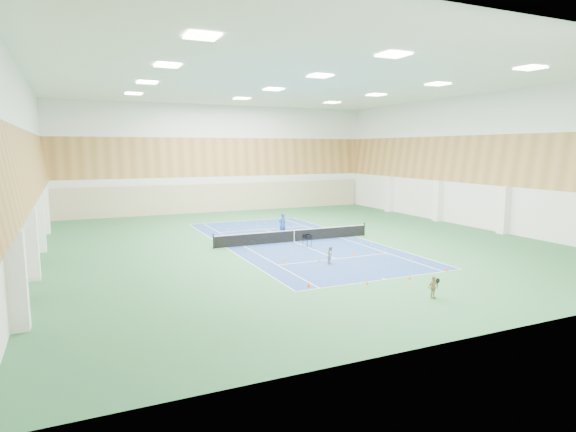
{
  "coord_description": "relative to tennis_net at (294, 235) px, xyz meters",
  "views": [
    {
      "loc": [
        -15.51,
        -33.09,
        7.16
      ],
      "look_at": [
        -0.37,
        0.33,
        2.0
      ],
      "focal_mm": 30.0,
      "sensor_mm": 36.0,
      "label": 1
    }
  ],
  "objects": [
    {
      "name": "cone_svc_a",
      "position": [
        -3.37,
        -5.81,
        -0.43
      ],
      "size": [
        0.22,
        0.22,
        0.25
      ],
      "primitive_type": "cone",
      "color": "orange",
      "rests_on": "ground"
    },
    {
      "name": "wood_cladding",
      "position": [
        0.0,
        0.0,
        7.45
      ],
      "size": [
        36.0,
        40.0,
        8.0
      ],
      "primitive_type": null,
      "color": "#B57E43",
      "rests_on": "room_shell"
    },
    {
      "name": "cone_svc_c",
      "position": [
        1.58,
        -5.96,
        -0.42
      ],
      "size": [
        0.23,
        0.23,
        0.25
      ],
      "primitive_type": "cone",
      "color": "#FF5E0D",
      "rests_on": "ground"
    },
    {
      "name": "cone_base_b",
      "position": [
        -1.47,
        -12.28,
        -0.45
      ],
      "size": [
        0.19,
        0.19,
        0.2
      ],
      "primitive_type": "cone",
      "color": "orange",
      "rests_on": "ground"
    },
    {
      "name": "back_curtain",
      "position": [
        0.0,
        19.75,
        1.05
      ],
      "size": [
        35.4,
        0.16,
        3.2
      ],
      "primitive_type": "cube",
      "color": "#C6B793",
      "rests_on": "ground"
    },
    {
      "name": "cone_base_c",
      "position": [
        1.23,
        -12.39,
        -0.44
      ],
      "size": [
        0.21,
        0.21,
        0.23
      ],
      "primitive_type": "cone",
      "color": "#FE610D",
      "rests_on": "ground"
    },
    {
      "name": "ball_cart",
      "position": [
        0.1,
        -2.06,
        -0.09
      ],
      "size": [
        0.64,
        0.64,
        0.92
      ],
      "primitive_type": null,
      "rotation": [
        0.0,
        0.0,
        0.24
      ],
      "color": "black",
      "rests_on": "ground"
    },
    {
      "name": "coach",
      "position": [
        0.26,
        2.85,
        0.4
      ],
      "size": [
        0.79,
        0.61,
        1.9
      ],
      "primitive_type": "imported",
      "rotation": [
        0.0,
        0.0,
        3.4
      ],
      "color": "#204094",
      "rests_on": "ground"
    },
    {
      "name": "child_court",
      "position": [
        -0.95,
        -7.43,
        0.01
      ],
      "size": [
        0.69,
        0.69,
        1.13
      ],
      "primitive_type": "imported",
      "rotation": [
        0.0,
        0.0,
        0.75
      ],
      "color": "#92929A",
      "rests_on": "ground"
    },
    {
      "name": "tennis_balls_scatter",
      "position": [
        0.0,
        0.0,
        -0.5
      ],
      "size": [
        10.57,
        22.77,
        0.07
      ],
      "primitive_type": null,
      "color": "#C3E026",
      "rests_on": "ground"
    },
    {
      "name": "child_apron",
      "position": [
        0.09,
        -15.57,
        0.0
      ],
      "size": [
        0.67,
        0.35,
        1.1
      ],
      "primitive_type": "imported",
      "rotation": [
        0.0,
        0.0,
        0.12
      ],
      "color": "#9E865A",
      "rests_on": "ground"
    },
    {
      "name": "court_surface",
      "position": [
        0.0,
        0.0,
        -0.55
      ],
      "size": [
        10.97,
        23.77,
        0.01
      ],
      "primitive_type": "cube",
      "color": "navy",
      "rests_on": "ground"
    },
    {
      "name": "cone_base_a",
      "position": [
        -4.49,
        -11.41,
        -0.43
      ],
      "size": [
        0.22,
        0.22,
        0.24
      ],
      "primitive_type": "cone",
      "color": "#FF440D",
      "rests_on": "ground"
    },
    {
      "name": "ground",
      "position": [
        0.0,
        0.0,
        -0.55
      ],
      "size": [
        40.0,
        40.0,
        0.0
      ],
      "primitive_type": "plane",
      "color": "#2A6239",
      "rests_on": "ground"
    },
    {
      "name": "cone_base_d",
      "position": [
        4.36,
        -11.81,
        -0.44
      ],
      "size": [
        0.2,
        0.2,
        0.21
      ],
      "primitive_type": "cone",
      "color": "#E4570C",
      "rests_on": "ground"
    },
    {
      "name": "tennis_net",
      "position": [
        0.0,
        0.0,
        0.0
      ],
      "size": [
        12.8,
        0.1,
        1.1
      ],
      "primitive_type": null,
      "color": "black",
      "rests_on": "ground"
    },
    {
      "name": "cone_svc_b",
      "position": [
        -1.37,
        -6.76,
        -0.44
      ],
      "size": [
        0.2,
        0.2,
        0.23
      ],
      "primitive_type": "cone",
      "color": "orange",
      "rests_on": "ground"
    },
    {
      "name": "door_left_b",
      "position": [
        -17.92,
        0.0,
        0.55
      ],
      "size": [
        0.08,
        1.8,
        2.2
      ],
      "primitive_type": "cube",
      "color": "#593319",
      "rests_on": "ground"
    },
    {
      "name": "door_left_a",
      "position": [
        -17.92,
        -8.0,
        0.55
      ],
      "size": [
        0.08,
        1.8,
        2.2
      ],
      "primitive_type": "cube",
      "color": "#593319",
      "rests_on": "ground"
    },
    {
      "name": "room_shell",
      "position": [
        0.0,
        0.0,
        5.45
      ],
      "size": [
        36.0,
        40.0,
        12.0
      ],
      "primitive_type": null,
      "color": "white",
      "rests_on": "ground"
    },
    {
      "name": "cone_svc_d",
      "position": [
        3.43,
        -6.56,
        -0.45
      ],
      "size": [
        0.18,
        0.18,
        0.2
      ],
      "primitive_type": "cone",
      "color": "orange",
      "rests_on": "ground"
    },
    {
      "name": "ceiling_light_grid",
      "position": [
        0.0,
        0.0,
        11.37
      ],
      "size": [
        21.4,
        25.4,
        0.06
      ],
      "primitive_type": null,
      "color": "white",
      "rests_on": "room_shell"
    }
  ]
}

